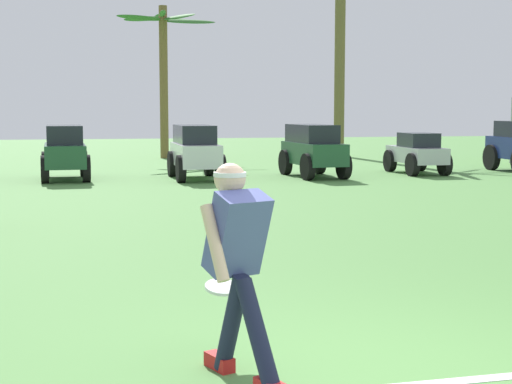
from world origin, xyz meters
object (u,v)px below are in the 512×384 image
parked_car_slot_b (65,150)px  parked_car_slot_e (417,153)px  palm_tree_far_right (340,46)px  frisbee_thrower (238,260)px  palm_tree_right_of_centre (164,60)px  parked_car_slot_c (195,150)px  parked_car_slot_d (313,149)px  frisbee_in_flight (222,287)px

parked_car_slot_b → parked_car_slot_e: bearing=-0.6°
parked_car_slot_e → palm_tree_far_right: bearing=88.5°
frisbee_thrower → palm_tree_right_of_centre: palm_tree_right_of_centre is taller
frisbee_thrower → parked_car_slot_c: frisbee_thrower is taller
frisbee_thrower → parked_car_slot_d: bearing=72.7°
parked_car_slot_c → palm_tree_right_of_centre: size_ratio=0.46×
parked_car_slot_d → parked_car_slot_e: (3.00, 0.38, -0.16)m
parked_car_slot_d → parked_car_slot_e: bearing=7.1°
frisbee_thrower → parked_car_slot_b: (-1.72, 14.95, -0.08)m
frisbee_thrower → frisbee_in_flight: frisbee_thrower is taller
parked_car_slot_d → parked_car_slot_e: 3.03m
parked_car_slot_c → parked_car_slot_e: parked_car_slot_c is taller
parked_car_slot_d → palm_tree_right_of_centre: size_ratio=0.47×
palm_tree_right_of_centre → frisbee_thrower: bearing=-93.5°
frisbee_in_flight → parked_car_slot_b: 14.49m
parked_car_slot_b → parked_car_slot_d: bearing=-4.3°
frisbee_thrower → parked_car_slot_d: frisbee_thrower is taller
parked_car_slot_c → parked_car_slot_d: (3.05, 0.02, 0.00)m
parked_car_slot_c → parked_car_slot_b: bearing=171.3°
frisbee_thrower → parked_car_slot_d: size_ratio=0.58×
frisbee_thrower → palm_tree_far_right: 24.06m
parked_car_slot_b → parked_car_slot_c: (3.18, -0.48, 0.00)m
parked_car_slot_c → frisbee_thrower: bearing=-95.7°
parked_car_slot_c → palm_tree_far_right: palm_tree_far_right is taller
frisbee_in_flight → palm_tree_right_of_centre: bearing=86.4°
frisbee_in_flight → parked_car_slot_d: size_ratio=0.12×
frisbee_thrower → palm_tree_far_right: (7.71, 22.57, 3.18)m
palm_tree_right_of_centre → frisbee_in_flight: bearing=-93.6°
frisbee_thrower → parked_car_slot_d: (4.51, 14.49, -0.08)m
frisbee_thrower → parked_car_slot_e: bearing=63.2°
parked_car_slot_d → palm_tree_far_right: (3.21, 8.08, 3.26)m
parked_car_slot_b → parked_car_slot_c: size_ratio=1.01×
frisbee_in_flight → palm_tree_far_right: palm_tree_far_right is taller
parked_car_slot_c → palm_tree_far_right: bearing=52.3°
palm_tree_right_of_centre → parked_car_slot_c: bearing=-89.5°
parked_car_slot_b → palm_tree_far_right: palm_tree_far_right is taller
parked_car_slot_b → palm_tree_right_of_centre: palm_tree_right_of_centre is taller
parked_car_slot_c → palm_tree_far_right: 10.74m
parked_car_slot_c → parked_car_slot_d: size_ratio=0.98×
frisbee_in_flight → parked_car_slot_c: 13.99m
frisbee_in_flight → parked_car_slot_c: bearing=84.0°
frisbee_in_flight → parked_car_slot_d: (4.52, 13.93, 0.23)m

